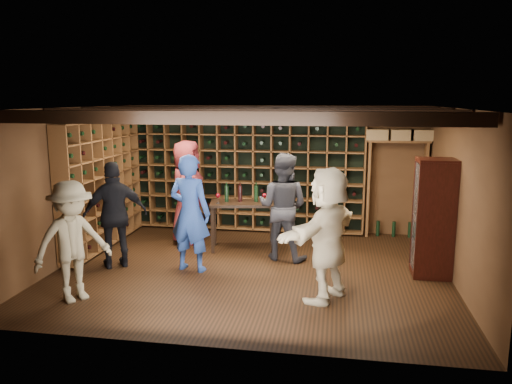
% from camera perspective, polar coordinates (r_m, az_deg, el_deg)
% --- Properties ---
extents(ground, '(6.00, 6.00, 0.00)m').
position_cam_1_polar(ground, '(7.91, -0.57, -8.87)').
color(ground, black).
rests_on(ground, ground).
extents(room_shell, '(6.00, 6.00, 6.00)m').
position_cam_1_polar(room_shell, '(7.50, -0.53, 8.96)').
color(room_shell, '#4E301A').
rests_on(room_shell, ground).
extents(wine_rack_back, '(4.65, 0.30, 2.20)m').
position_cam_1_polar(wine_rack_back, '(9.95, -1.24, 2.05)').
color(wine_rack_back, brown).
rests_on(wine_rack_back, ground).
extents(wine_rack_left, '(0.30, 2.65, 2.20)m').
position_cam_1_polar(wine_rack_left, '(9.26, -17.17, 0.92)').
color(wine_rack_left, brown).
rests_on(wine_rack_left, ground).
extents(crate_shelf, '(1.20, 0.32, 2.07)m').
position_cam_1_polar(crate_shelf, '(9.78, 15.93, 3.96)').
color(crate_shelf, brown).
rests_on(crate_shelf, ground).
extents(display_cabinet, '(0.55, 0.50, 1.75)m').
position_cam_1_polar(display_cabinet, '(7.87, 19.56, -3.09)').
color(display_cabinet, black).
rests_on(display_cabinet, ground).
extents(man_blue_shirt, '(0.73, 0.55, 1.82)m').
position_cam_1_polar(man_blue_shirt, '(7.72, -7.54, -2.41)').
color(man_blue_shirt, navy).
rests_on(man_blue_shirt, ground).
extents(man_grey_suit, '(0.99, 0.85, 1.77)m').
position_cam_1_polar(man_grey_suit, '(8.22, 3.08, -1.68)').
color(man_grey_suit, black).
rests_on(man_grey_suit, ground).
extents(guest_red_floral, '(0.64, 0.95, 1.90)m').
position_cam_1_polar(guest_red_floral, '(9.24, -7.88, 0.01)').
color(guest_red_floral, maroon).
rests_on(guest_red_floral, ground).
extents(guest_woman_black, '(1.06, 0.87, 1.69)m').
position_cam_1_polar(guest_woman_black, '(8.12, -15.79, -2.55)').
color(guest_woman_black, black).
rests_on(guest_woman_black, ground).
extents(guest_khaki, '(1.10, 1.19, 1.61)m').
position_cam_1_polar(guest_khaki, '(6.97, -20.27, -5.34)').
color(guest_khaki, '#7E7357').
rests_on(guest_khaki, ground).
extents(guest_beige, '(1.27, 1.71, 1.79)m').
position_cam_1_polar(guest_beige, '(6.62, 8.16, -4.79)').
color(guest_beige, '#BEAD8B').
rests_on(guest_beige, ground).
extents(tasting_table, '(1.21, 0.75, 1.13)m').
position_cam_1_polar(tasting_table, '(8.75, -1.55, -1.79)').
color(tasting_table, black).
rests_on(tasting_table, ground).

